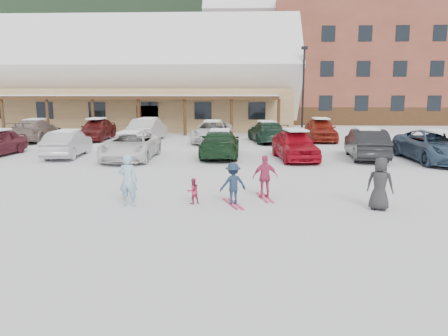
{
  "coord_description": "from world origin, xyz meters",
  "views": [
    {
      "loc": [
        0.91,
        -12.83,
        3.48
      ],
      "look_at": [
        0.3,
        1.0,
        1.0
      ],
      "focal_mm": 35.0,
      "sensor_mm": 36.0,
      "label": 1
    }
  ],
  "objects_px": {
    "bystander_dark": "(380,184)",
    "parked_car_9": "(148,129)",
    "parked_car_10": "(213,132)",
    "parked_car_2": "(131,146)",
    "parked_car_8": "(97,129)",
    "parked_car_4": "(295,145)",
    "toddler_red": "(193,191)",
    "day_lodge": "(137,85)",
    "lamp_post": "(303,85)",
    "parked_car_3": "(220,144)",
    "parked_car_1": "(68,144)",
    "parked_car_5": "(366,144)",
    "parked_car_12": "(320,130)",
    "parked_car_6": "(436,146)",
    "parked_car_7": "(35,130)",
    "child_navy": "(233,184)",
    "parked_car_11": "(267,132)",
    "alpine_hotel": "(364,43)",
    "adult_skier": "(128,180)",
    "child_magenta": "(265,177)"
  },
  "relations": [
    {
      "from": "bystander_dark",
      "to": "parked_car_1",
      "type": "distance_m",
      "value": 16.43
    },
    {
      "from": "day_lodge",
      "to": "adult_skier",
      "type": "relative_size",
      "value": 18.22
    },
    {
      "from": "lamp_post",
      "to": "parked_car_2",
      "type": "distance_m",
      "value": 18.03
    },
    {
      "from": "bystander_dark",
      "to": "parked_car_9",
      "type": "bearing_deg",
      "value": -32.2
    },
    {
      "from": "day_lodge",
      "to": "lamp_post",
      "type": "bearing_deg",
      "value": -17.94
    },
    {
      "from": "toddler_red",
      "to": "parked_car_2",
      "type": "distance_m",
      "value": 9.57
    },
    {
      "from": "parked_car_1",
      "to": "parked_car_3",
      "type": "height_order",
      "value": "parked_car_3"
    },
    {
      "from": "parked_car_2",
      "to": "parked_car_8",
      "type": "relative_size",
      "value": 1.13
    },
    {
      "from": "parked_car_3",
      "to": "parked_car_11",
      "type": "relative_size",
      "value": 1.01
    },
    {
      "from": "bystander_dark",
      "to": "parked_car_12",
      "type": "xyz_separation_m",
      "value": [
        1.32,
        17.68,
        0.0
      ]
    },
    {
      "from": "bystander_dark",
      "to": "parked_car_5",
      "type": "height_order",
      "value": "bystander_dark"
    },
    {
      "from": "parked_car_2",
      "to": "parked_car_11",
      "type": "distance_m",
      "value": 10.63
    },
    {
      "from": "parked_car_5",
      "to": "adult_skier",
      "type": "bearing_deg",
      "value": 50.25
    },
    {
      "from": "parked_car_2",
      "to": "parked_car_5",
      "type": "bearing_deg",
      "value": 2.94
    },
    {
      "from": "bystander_dark",
      "to": "lamp_post",
      "type": "bearing_deg",
      "value": -65.62
    },
    {
      "from": "day_lodge",
      "to": "parked_car_7",
      "type": "distance_m",
      "value": 12.74
    },
    {
      "from": "parked_car_2",
      "to": "parked_car_12",
      "type": "height_order",
      "value": "parked_car_12"
    },
    {
      "from": "parked_car_4",
      "to": "toddler_red",
      "type": "bearing_deg",
      "value": -122.04
    },
    {
      "from": "alpine_hotel",
      "to": "parked_car_1",
      "type": "distance_m",
      "value": 37.18
    },
    {
      "from": "bystander_dark",
      "to": "parked_car_12",
      "type": "relative_size",
      "value": 0.34
    },
    {
      "from": "parked_car_10",
      "to": "parked_car_2",
      "type": "bearing_deg",
      "value": -113.34
    },
    {
      "from": "child_magenta",
      "to": "parked_car_3",
      "type": "distance_m",
      "value": 9.0
    },
    {
      "from": "day_lodge",
      "to": "parked_car_10",
      "type": "distance_m",
      "value": 14.42
    },
    {
      "from": "parked_car_2",
      "to": "parked_car_8",
      "type": "height_order",
      "value": "parked_car_8"
    },
    {
      "from": "parked_car_2",
      "to": "parked_car_3",
      "type": "height_order",
      "value": "parked_car_3"
    },
    {
      "from": "child_navy",
      "to": "parked_car_10",
      "type": "height_order",
      "value": "parked_car_10"
    },
    {
      "from": "parked_car_5",
      "to": "parked_car_8",
      "type": "xyz_separation_m",
      "value": [
        -16.59,
        7.72,
        -0.0
      ]
    },
    {
      "from": "parked_car_2",
      "to": "parked_car_8",
      "type": "xyz_separation_m",
      "value": [
        -4.61,
        8.49,
        0.06
      ]
    },
    {
      "from": "lamp_post",
      "to": "parked_car_2",
      "type": "height_order",
      "value": "lamp_post"
    },
    {
      "from": "day_lodge",
      "to": "parked_car_3",
      "type": "distance_m",
      "value": 20.33
    },
    {
      "from": "child_magenta",
      "to": "parked_car_9",
      "type": "xyz_separation_m",
      "value": [
        -7.3,
        16.05,
        0.07
      ]
    },
    {
      "from": "parked_car_3",
      "to": "parked_car_11",
      "type": "height_order",
      "value": "parked_car_3"
    },
    {
      "from": "child_navy",
      "to": "parked_car_6",
      "type": "distance_m",
      "value": 12.96
    },
    {
      "from": "lamp_post",
      "to": "child_navy",
      "type": "xyz_separation_m",
      "value": [
        -5.11,
        -22.96,
        -3.21
      ]
    },
    {
      "from": "alpine_hotel",
      "to": "parked_car_4",
      "type": "relative_size",
      "value": 7.06
    },
    {
      "from": "child_magenta",
      "to": "parked_car_6",
      "type": "height_order",
      "value": "parked_car_6"
    },
    {
      "from": "parked_car_4",
      "to": "child_navy",
      "type": "bearing_deg",
      "value": -115.15
    },
    {
      "from": "bystander_dark",
      "to": "alpine_hotel",
      "type": "bearing_deg",
      "value": -77.42
    },
    {
      "from": "parked_car_8",
      "to": "parked_car_12",
      "type": "bearing_deg",
      "value": 0.82
    },
    {
      "from": "day_lodge",
      "to": "toddler_red",
      "type": "distance_m",
      "value": 29.16
    },
    {
      "from": "toddler_red",
      "to": "parked_car_8",
      "type": "xyz_separation_m",
      "value": [
        -8.75,
        17.11,
        0.36
      ]
    },
    {
      "from": "adult_skier",
      "to": "child_magenta",
      "type": "distance_m",
      "value": 4.34
    },
    {
      "from": "parked_car_5",
      "to": "parked_car_12",
      "type": "relative_size",
      "value": 1.01
    },
    {
      "from": "parked_car_1",
      "to": "parked_car_12",
      "type": "xyz_separation_m",
      "value": [
        14.55,
        7.93,
        0.09
      ]
    },
    {
      "from": "parked_car_2",
      "to": "parked_car_11",
      "type": "height_order",
      "value": "parked_car_2"
    },
    {
      "from": "parked_car_9",
      "to": "parked_car_10",
      "type": "height_order",
      "value": "parked_car_9"
    },
    {
      "from": "adult_skier",
      "to": "parked_car_2",
      "type": "distance_m",
      "value": 9.25
    },
    {
      "from": "adult_skier",
      "to": "toddler_red",
      "type": "xyz_separation_m",
      "value": [
        1.92,
        0.36,
        -0.4
      ]
    },
    {
      "from": "parked_car_11",
      "to": "day_lodge",
      "type": "bearing_deg",
      "value": -54.25
    },
    {
      "from": "parked_car_6",
      "to": "parked_car_7",
      "type": "height_order",
      "value": "parked_car_6"
    }
  ]
}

